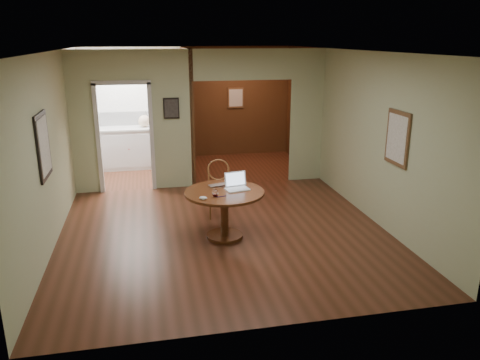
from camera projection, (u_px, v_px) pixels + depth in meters
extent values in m
plane|color=#432213|center=(225.00, 233.00, 7.23)|extent=(5.00, 5.00, 0.00)
plane|color=silver|center=(223.00, 53.00, 6.44)|extent=(5.00, 5.00, 0.00)
plane|color=#B2BE93|center=(268.00, 207.00, 4.49)|extent=(5.00, 0.00, 5.00)
plane|color=#B2BE93|center=(43.00, 157.00, 6.35)|extent=(0.00, 5.00, 5.00)
plane|color=#B2BE93|center=(381.00, 141.00, 7.31)|extent=(0.00, 5.00, 5.00)
cube|color=#B2BE93|center=(83.00, 124.00, 8.74)|extent=(0.50, 2.70, 0.04)
cube|color=#B2BE93|center=(172.00, 121.00, 9.06)|extent=(0.80, 2.70, 0.04)
cube|color=#B2BE93|center=(307.00, 116.00, 9.59)|extent=(0.70, 2.70, 0.04)
plane|color=white|center=(134.00, 107.00, 10.79)|extent=(2.70, 0.00, 2.70)
plane|color=#3B2011|center=(236.00, 102.00, 11.74)|extent=(2.70, 0.00, 2.70)
cube|color=#3B2011|center=(186.00, 111.00, 10.31)|extent=(0.08, 2.50, 2.70)
cube|color=black|center=(43.00, 146.00, 6.31)|extent=(0.03, 0.70, 0.90)
cube|color=brown|center=(398.00, 138.00, 6.80)|extent=(0.03, 0.60, 0.80)
cube|color=black|center=(171.00, 108.00, 8.97)|extent=(0.30, 0.03, 0.40)
cube|color=white|center=(236.00, 98.00, 11.69)|extent=(0.40, 0.03, 0.50)
cube|color=white|center=(134.00, 118.00, 10.85)|extent=(2.00, 0.02, 0.32)
cylinder|color=#5A2C16|center=(225.00, 236.00, 7.09)|extent=(0.55, 0.55, 0.05)
cylinder|color=#5A2C16|center=(225.00, 215.00, 6.99)|extent=(0.12, 0.12, 0.64)
cylinder|color=#5A2C16|center=(224.00, 192.00, 6.89)|extent=(1.18, 1.18, 0.04)
cylinder|color=brown|center=(219.00, 192.00, 7.80)|extent=(0.46, 0.46, 0.03)
cylinder|color=brown|center=(210.00, 207.00, 7.72)|extent=(0.03, 0.03, 0.44)
cylinder|color=brown|center=(228.00, 207.00, 7.73)|extent=(0.03, 0.03, 0.44)
cylinder|color=brown|center=(210.00, 201.00, 8.00)|extent=(0.03, 0.03, 0.44)
cylinder|color=brown|center=(227.00, 201.00, 8.01)|extent=(0.03, 0.03, 0.44)
cylinder|color=brown|center=(209.00, 179.00, 7.88)|extent=(0.03, 0.03, 0.35)
cylinder|color=brown|center=(228.00, 179.00, 7.89)|extent=(0.03, 0.03, 0.35)
torus|color=brown|center=(218.00, 170.00, 7.85)|extent=(0.37, 0.08, 0.37)
cube|color=white|center=(237.00, 189.00, 6.95)|extent=(0.38, 0.30, 0.02)
cube|color=silver|center=(238.00, 189.00, 6.92)|extent=(0.31, 0.18, 0.00)
cube|color=white|center=(235.00, 179.00, 7.04)|extent=(0.34, 0.13, 0.22)
cube|color=#8A96B0|center=(235.00, 179.00, 7.04)|extent=(0.30, 0.10, 0.19)
imported|color=#B1B1B6|center=(220.00, 186.00, 7.09)|extent=(0.35, 0.28, 0.02)
ellipsoid|color=white|center=(203.00, 198.00, 6.52)|extent=(0.13, 0.10, 0.05)
cylinder|color=#0C0C54|center=(221.00, 196.00, 6.64)|extent=(0.14, 0.04, 0.01)
cube|color=silver|center=(136.00, 148.00, 10.77)|extent=(2.00, 0.55, 0.90)
cube|color=silver|center=(135.00, 128.00, 10.63)|extent=(2.06, 0.60, 0.04)
sphere|color=#B20C0C|center=(129.00, 149.00, 10.46)|extent=(0.03, 0.03, 0.03)
sphere|color=#B20C0C|center=(174.00, 147.00, 10.65)|extent=(0.03, 0.03, 0.03)
ellipsoid|color=#C9AF93|center=(144.00, 121.00, 10.63)|extent=(0.33, 0.30, 0.27)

